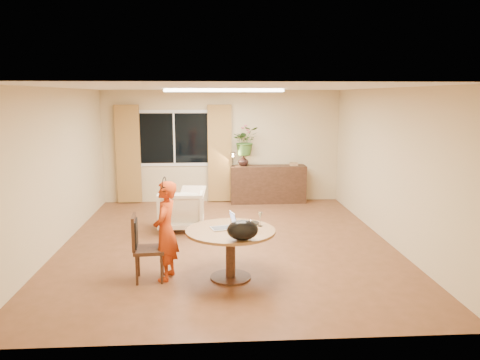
# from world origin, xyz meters

# --- Properties ---
(floor) EXTENTS (6.50, 6.50, 0.00)m
(floor) POSITION_xyz_m (0.00, 0.00, 0.00)
(floor) COLOR brown
(floor) RESTS_ON ground
(ceiling) EXTENTS (6.50, 6.50, 0.00)m
(ceiling) POSITION_xyz_m (0.00, 0.00, 2.60)
(ceiling) COLOR white
(ceiling) RESTS_ON wall_back
(wall_back) EXTENTS (5.50, 0.00, 5.50)m
(wall_back) POSITION_xyz_m (0.00, 3.25, 1.30)
(wall_back) COLOR #D8BC8C
(wall_back) RESTS_ON floor
(wall_left) EXTENTS (0.00, 6.50, 6.50)m
(wall_left) POSITION_xyz_m (-2.75, 0.00, 1.30)
(wall_left) COLOR #D8BC8C
(wall_left) RESTS_ON floor
(wall_right) EXTENTS (0.00, 6.50, 6.50)m
(wall_right) POSITION_xyz_m (2.75, 0.00, 1.30)
(wall_right) COLOR #D8BC8C
(wall_right) RESTS_ON floor
(window) EXTENTS (1.70, 0.03, 1.30)m
(window) POSITION_xyz_m (-1.10, 3.23, 1.50)
(window) COLOR white
(window) RESTS_ON wall_back
(curtain_left) EXTENTS (0.55, 0.08, 2.25)m
(curtain_left) POSITION_xyz_m (-2.15, 3.15, 1.15)
(curtain_left) COLOR #936030
(curtain_left) RESTS_ON wall_back
(curtain_right) EXTENTS (0.55, 0.08, 2.25)m
(curtain_right) POSITION_xyz_m (-0.05, 3.15, 1.15)
(curtain_right) COLOR #936030
(curtain_right) RESTS_ON wall_back
(ceiling_panel) EXTENTS (2.20, 0.35, 0.05)m
(ceiling_panel) POSITION_xyz_m (0.00, 1.20, 2.57)
(ceiling_panel) COLOR white
(ceiling_panel) RESTS_ON ceiling
(dining_table) EXTENTS (1.21, 1.21, 0.69)m
(dining_table) POSITION_xyz_m (-0.00, -1.56, 0.54)
(dining_table) COLOR brown
(dining_table) RESTS_ON floor
(dining_chair) EXTENTS (0.47, 0.43, 0.91)m
(dining_chair) POSITION_xyz_m (-1.10, -1.55, 0.46)
(dining_chair) COLOR black
(dining_chair) RESTS_ON floor
(child) EXTENTS (0.54, 0.41, 1.35)m
(child) POSITION_xyz_m (-0.88, -1.51, 0.68)
(child) COLOR red
(child) RESTS_ON floor
(laptop) EXTENTS (0.39, 0.31, 0.23)m
(laptop) POSITION_xyz_m (-0.10, -1.51, 0.80)
(laptop) COLOR #B7B7BC
(laptop) RESTS_ON dining_table
(tumbler) EXTENTS (0.09, 0.09, 0.11)m
(tumbler) POSITION_xyz_m (0.04, -1.32, 0.75)
(tumbler) COLOR white
(tumbler) RESTS_ON dining_table
(wine_glass) EXTENTS (0.08, 0.08, 0.20)m
(wine_glass) POSITION_xyz_m (0.41, -1.41, 0.79)
(wine_glass) COLOR white
(wine_glass) RESTS_ON dining_table
(pot_lid) EXTENTS (0.28, 0.28, 0.04)m
(pot_lid) POSITION_xyz_m (0.30, -1.29, 0.71)
(pot_lid) COLOR white
(pot_lid) RESTS_ON dining_table
(handbag) EXTENTS (0.40, 0.24, 0.26)m
(handbag) POSITION_xyz_m (0.13, -2.04, 0.82)
(handbag) COLOR black
(handbag) RESTS_ON dining_table
(armchair) EXTENTS (0.82, 0.85, 0.76)m
(armchair) POSITION_xyz_m (-0.81, 0.90, 0.38)
(armchair) COLOR beige
(armchair) RESTS_ON floor
(throw) EXTENTS (0.50, 0.59, 0.03)m
(throw) POSITION_xyz_m (-0.60, 0.89, 0.78)
(throw) COLOR beige
(throw) RESTS_ON armchair
(sideboard) EXTENTS (1.74, 0.43, 0.87)m
(sideboard) POSITION_xyz_m (1.07, 3.01, 0.44)
(sideboard) COLOR black
(sideboard) RESTS_ON floor
(vase) EXTENTS (0.25, 0.25, 0.25)m
(vase) POSITION_xyz_m (0.49, 3.01, 0.99)
(vase) COLOR black
(vase) RESTS_ON sideboard
(bouquet) EXTENTS (0.65, 0.58, 0.66)m
(bouquet) POSITION_xyz_m (0.54, 3.01, 1.45)
(bouquet) COLOR #346F29
(bouquet) RESTS_ON vase
(book_stack) EXTENTS (0.23, 0.19, 0.08)m
(book_stack) POSITION_xyz_m (1.66, 3.01, 0.91)
(book_stack) COLOR brown
(book_stack) RESTS_ON sideboard
(desk_lamp) EXTENTS (0.16, 0.16, 0.33)m
(desk_lamp) POSITION_xyz_m (0.25, 2.96, 1.04)
(desk_lamp) COLOR black
(desk_lamp) RESTS_ON sideboard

